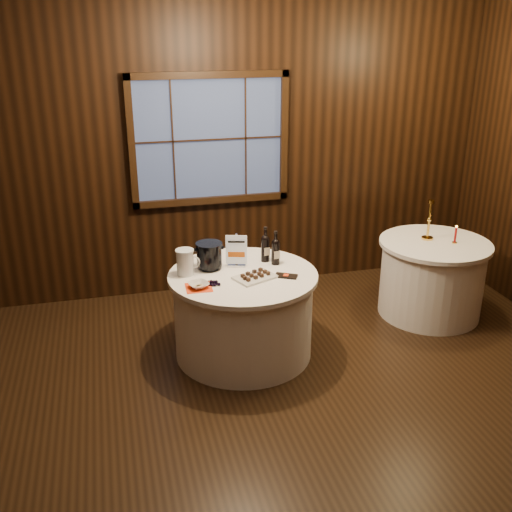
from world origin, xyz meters
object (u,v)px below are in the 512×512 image
object	(u,v)px
grape_bunch	(214,282)
ice_bucket	(209,255)
chocolate_box	(286,276)
main_table	(243,314)
port_bottle_right	(276,250)
brass_candlestick	(429,225)
red_candle	(455,236)
glass_pitcher	(185,262)
port_bottle_left	(265,246)
sign_stand	(237,255)
cracker_bowl	(199,285)
side_table	(431,278)
chocolate_plate	(255,276)

from	to	relation	value
grape_bunch	ice_bucket	bearing A→B (deg)	85.38
chocolate_box	main_table	bearing A→B (deg)	-175.82
port_bottle_right	ice_bucket	xyz separation A→B (m)	(-0.58, 0.04, -0.01)
brass_candlestick	red_candle	bearing A→B (deg)	-40.95
glass_pitcher	port_bottle_left	bearing A→B (deg)	27.58
port_bottle_right	chocolate_box	bearing A→B (deg)	-92.51
port_bottle_right	red_candle	bearing A→B (deg)	-1.57
main_table	chocolate_box	bearing A→B (deg)	-24.77
sign_stand	red_candle	distance (m)	2.17
sign_stand	grape_bunch	world-z (taller)	sign_stand
chocolate_box	cracker_bowl	size ratio (longest dim) A/B	1.16
grape_bunch	red_candle	distance (m)	2.47
grape_bunch	red_candle	world-z (taller)	red_candle
glass_pitcher	red_candle	size ratio (longest dim) A/B	1.23
port_bottle_left	glass_pitcher	world-z (taller)	port_bottle_left
sign_stand	port_bottle_left	xyz separation A→B (m)	(0.27, 0.06, 0.04)
port_bottle_left	brass_candlestick	xyz separation A→B (m)	(1.70, 0.16, 0.00)
grape_bunch	main_table	bearing A→B (deg)	29.63
port_bottle_right	red_candle	world-z (taller)	port_bottle_right
glass_pitcher	grape_bunch	bearing A→B (deg)	-36.47
ice_bucket	red_candle	bearing A→B (deg)	0.99
port_bottle_right	brass_candlestick	size ratio (longest dim) A/B	0.77
sign_stand	cracker_bowl	xyz separation A→B (m)	(-0.40, -0.37, -0.08)
port_bottle_left	red_candle	size ratio (longest dim) A/B	1.77
grape_bunch	sign_stand	bearing A→B (deg)	51.36
sign_stand	cracker_bowl	bearing A→B (deg)	-120.48
port_bottle_right	cracker_bowl	distance (m)	0.82
main_table	grape_bunch	world-z (taller)	grape_bunch
side_table	grape_bunch	size ratio (longest dim) A/B	6.35
port_bottle_left	cracker_bowl	xyz separation A→B (m)	(-0.67, -0.42, -0.12)
chocolate_box	brass_candlestick	bearing A→B (deg)	47.61
side_table	sign_stand	bearing A→B (deg)	-176.45
sign_stand	grape_bunch	distance (m)	0.44
sign_stand	brass_candlestick	xyz separation A→B (m)	(1.97, 0.22, 0.04)
port_bottle_left	chocolate_box	distance (m)	0.41
sign_stand	brass_candlestick	size ratio (longest dim) A/B	0.75
chocolate_plate	grape_bunch	world-z (taller)	chocolate_plate
main_table	brass_candlestick	distance (m)	2.07
cracker_bowl	ice_bucket	bearing A→B (deg)	67.25
chocolate_box	red_candle	distance (m)	1.86
side_table	grape_bunch	distance (m)	2.36
grape_bunch	red_candle	xyz separation A→B (m)	(2.44, 0.38, 0.05)
red_candle	cracker_bowl	bearing A→B (deg)	-170.84
port_bottle_left	chocolate_plate	size ratio (longest dim) A/B	0.82
ice_bucket	chocolate_plate	bearing A→B (deg)	-42.76
sign_stand	ice_bucket	distance (m)	0.24
main_table	glass_pitcher	distance (m)	0.69
sign_stand	red_candle	xyz separation A→B (m)	(2.17, 0.05, -0.03)
red_candle	port_bottle_right	bearing A→B (deg)	-177.44
sign_stand	port_bottle_right	xyz separation A→B (m)	(0.34, -0.04, 0.03)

